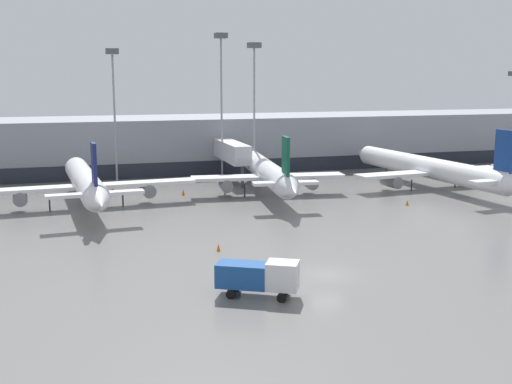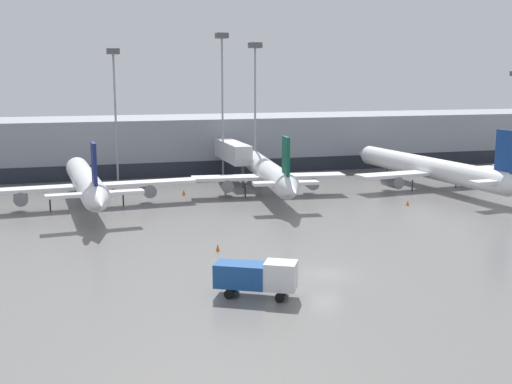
{
  "view_description": "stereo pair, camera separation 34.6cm",
  "coord_description": "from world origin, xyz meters",
  "px_view_note": "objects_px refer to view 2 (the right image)",
  "views": [
    {
      "loc": [
        -19.71,
        -46.42,
        15.91
      ],
      "look_at": [
        0.33,
        21.68,
        3.0
      ],
      "focal_mm": 45.0,
      "sensor_mm": 36.0,
      "label": 1
    },
    {
      "loc": [
        -19.38,
        -46.52,
        15.91
      ],
      "look_at": [
        0.33,
        21.68,
        3.0
      ],
      "focal_mm": 45.0,
      "sensor_mm": 36.0,
      "label": 2
    }
  ],
  "objects_px": {
    "parked_jet_4": "(86,182)",
    "apron_light_mast_3": "(222,67)",
    "parked_jet_1": "(269,173)",
    "service_truck_2": "(257,275)",
    "traffic_cone_3": "(184,192)",
    "traffic_cone_0": "(218,247)",
    "parked_jet_3": "(432,169)",
    "apron_light_mast_4": "(114,79)",
    "traffic_cone_1": "(408,203)",
    "apron_light_mast_6": "(255,74)"
  },
  "relations": [
    {
      "from": "parked_jet_4",
      "to": "apron_light_mast_3",
      "type": "xyz_separation_m",
      "value": [
        21.41,
        18.48,
        14.01
      ]
    },
    {
      "from": "parked_jet_1",
      "to": "parked_jet_4",
      "type": "bearing_deg",
      "value": 99.75
    },
    {
      "from": "service_truck_2",
      "to": "traffic_cone_3",
      "type": "bearing_deg",
      "value": 115.67
    },
    {
      "from": "parked_jet_1",
      "to": "traffic_cone_0",
      "type": "relative_size",
      "value": 47.18
    },
    {
      "from": "parked_jet_1",
      "to": "parked_jet_3",
      "type": "xyz_separation_m",
      "value": [
        24.05,
        -0.95,
        -0.21
      ]
    },
    {
      "from": "service_truck_2",
      "to": "apron_light_mast_4",
      "type": "relative_size",
      "value": 0.31
    },
    {
      "from": "parked_jet_1",
      "to": "traffic_cone_1",
      "type": "distance_m",
      "value": 18.57
    },
    {
      "from": "traffic_cone_0",
      "to": "traffic_cone_3",
      "type": "relative_size",
      "value": 0.87
    },
    {
      "from": "parked_jet_1",
      "to": "apron_light_mast_6",
      "type": "height_order",
      "value": "apron_light_mast_6"
    },
    {
      "from": "parked_jet_3",
      "to": "apron_light_mast_3",
      "type": "bearing_deg",
      "value": 49.86
    },
    {
      "from": "parked_jet_4",
      "to": "traffic_cone_1",
      "type": "height_order",
      "value": "parked_jet_4"
    },
    {
      "from": "apron_light_mast_4",
      "to": "traffic_cone_1",
      "type": "bearing_deg",
      "value": -38.64
    },
    {
      "from": "traffic_cone_3",
      "to": "apron_light_mast_4",
      "type": "xyz_separation_m",
      "value": [
        -7.83,
        12.12,
        15.05
      ]
    },
    {
      "from": "traffic_cone_3",
      "to": "apron_light_mast_3",
      "type": "distance_m",
      "value": 23.19
    },
    {
      "from": "parked_jet_4",
      "to": "apron_light_mast_3",
      "type": "height_order",
      "value": "apron_light_mast_3"
    },
    {
      "from": "parked_jet_1",
      "to": "apron_light_mast_6",
      "type": "bearing_deg",
      "value": -2.23
    },
    {
      "from": "traffic_cone_3",
      "to": "parked_jet_4",
      "type": "bearing_deg",
      "value": -158.72
    },
    {
      "from": "service_truck_2",
      "to": "parked_jet_1",
      "type": "bearing_deg",
      "value": 99.61
    },
    {
      "from": "apron_light_mast_4",
      "to": "service_truck_2",
      "type": "bearing_deg",
      "value": -83.57
    },
    {
      "from": "service_truck_2",
      "to": "apron_light_mast_3",
      "type": "bearing_deg",
      "value": 107.42
    },
    {
      "from": "apron_light_mast_3",
      "to": "traffic_cone_1",
      "type": "bearing_deg",
      "value": -58.86
    },
    {
      "from": "parked_jet_1",
      "to": "service_truck_2",
      "type": "bearing_deg",
      "value": 167.79
    },
    {
      "from": "traffic_cone_3",
      "to": "apron_light_mast_3",
      "type": "relative_size",
      "value": 0.03
    },
    {
      "from": "parked_jet_1",
      "to": "parked_jet_3",
      "type": "distance_m",
      "value": 24.06
    },
    {
      "from": "traffic_cone_3",
      "to": "apron_light_mast_6",
      "type": "relative_size",
      "value": 0.04
    },
    {
      "from": "parked_jet_4",
      "to": "traffic_cone_3",
      "type": "distance_m",
      "value": 13.99
    },
    {
      "from": "parked_jet_1",
      "to": "traffic_cone_1",
      "type": "height_order",
      "value": "parked_jet_1"
    },
    {
      "from": "traffic_cone_3",
      "to": "apron_light_mast_6",
      "type": "height_order",
      "value": "apron_light_mast_6"
    },
    {
      "from": "service_truck_2",
      "to": "apron_light_mast_3",
      "type": "xyz_separation_m",
      "value": [
        10.41,
        55.01,
        15.55
      ]
    },
    {
      "from": "service_truck_2",
      "to": "apron_light_mast_6",
      "type": "bearing_deg",
      "value": 102.21
    },
    {
      "from": "service_truck_2",
      "to": "apron_light_mast_6",
      "type": "height_order",
      "value": "apron_light_mast_6"
    },
    {
      "from": "parked_jet_4",
      "to": "apron_light_mast_6",
      "type": "bearing_deg",
      "value": -63.12
    },
    {
      "from": "parked_jet_1",
      "to": "traffic_cone_0",
      "type": "distance_m",
      "value": 28.21
    },
    {
      "from": "parked_jet_4",
      "to": "apron_light_mast_4",
      "type": "height_order",
      "value": "apron_light_mast_4"
    },
    {
      "from": "parked_jet_1",
      "to": "parked_jet_4",
      "type": "distance_m",
      "value": 23.76
    },
    {
      "from": "parked_jet_1",
      "to": "service_truck_2",
      "type": "relative_size",
      "value": 5.2
    },
    {
      "from": "apron_light_mast_4",
      "to": "apron_light_mast_6",
      "type": "distance_m",
      "value": 20.94
    },
    {
      "from": "service_truck_2",
      "to": "traffic_cone_1",
      "type": "xyz_separation_m",
      "value": [
        27.39,
        26.9,
        -1.27
      ]
    },
    {
      "from": "apron_light_mast_4",
      "to": "parked_jet_4",
      "type": "bearing_deg",
      "value": -106.16
    },
    {
      "from": "parked_jet_3",
      "to": "traffic_cone_1",
      "type": "bearing_deg",
      "value": 131.35
    },
    {
      "from": "traffic_cone_1",
      "to": "parked_jet_4",
      "type": "bearing_deg",
      "value": 165.92
    },
    {
      "from": "traffic_cone_3",
      "to": "service_truck_2",
      "type": "bearing_deg",
      "value": -92.46
    },
    {
      "from": "apron_light_mast_3",
      "to": "apron_light_mast_6",
      "type": "relative_size",
      "value": 1.07
    },
    {
      "from": "traffic_cone_1",
      "to": "traffic_cone_3",
      "type": "distance_m",
      "value": 29.48
    },
    {
      "from": "parked_jet_3",
      "to": "apron_light_mast_3",
      "type": "height_order",
      "value": "apron_light_mast_3"
    },
    {
      "from": "parked_jet_1",
      "to": "apron_light_mast_6",
      "type": "distance_m",
      "value": 19.26
    },
    {
      "from": "apron_light_mast_3",
      "to": "apron_light_mast_4",
      "type": "relative_size",
      "value": 1.13
    },
    {
      "from": "parked_jet_1",
      "to": "service_truck_2",
      "type": "distance_m",
      "value": 40.05
    },
    {
      "from": "apron_light_mast_4",
      "to": "traffic_cone_0",
      "type": "bearing_deg",
      "value": -81.54
    },
    {
      "from": "parked_jet_1",
      "to": "apron_light_mast_3",
      "type": "height_order",
      "value": "apron_light_mast_3"
    }
  ]
}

